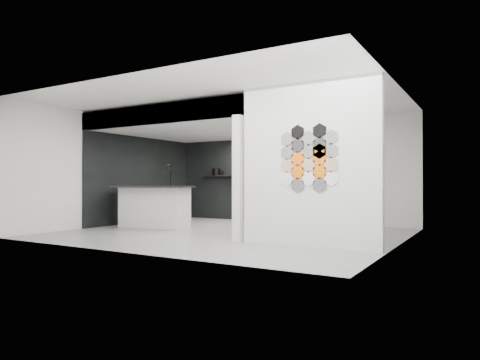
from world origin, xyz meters
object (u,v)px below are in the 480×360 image
(partition_panel, at_px, (309,165))
(glass_vase, at_px, (289,172))
(wall_basin, at_px, (143,192))
(stockpot, at_px, (216,172))
(bottle_dark, at_px, (238,172))
(kettle, at_px, (279,171))
(kitchen_island, at_px, (154,206))
(glass_bowl, at_px, (289,172))
(utensil_cup, at_px, (222,173))

(partition_panel, bearing_deg, glass_vase, 118.23)
(wall_basin, bearing_deg, stockpot, 64.06)
(bottle_dark, bearing_deg, kettle, 0.00)
(wall_basin, xyz_separation_m, kitchen_island, (1.03, -0.71, -0.33))
(kitchen_island, relative_size, glass_bowl, 12.93)
(wall_basin, relative_size, kitchen_island, 0.30)
(partition_panel, height_order, bottle_dark, partition_panel)
(kitchen_island, distance_m, stockpot, 2.92)
(wall_basin, relative_size, stockpot, 2.49)
(glass_vase, distance_m, bottle_dark, 1.62)
(kitchen_island, relative_size, utensil_cup, 19.00)
(stockpot, distance_m, utensil_cup, 0.22)
(partition_panel, xyz_separation_m, utensil_cup, (-4.24, 3.87, -0.03))
(kettle, height_order, glass_vase, kettle)
(kettle, xyz_separation_m, bottle_dark, (-1.31, 0.00, -0.01))
(wall_basin, xyz_separation_m, stockpot, (1.00, 2.07, 0.57))
(kettle, distance_m, bottle_dark, 1.31)
(wall_basin, distance_m, kitchen_island, 1.30)
(partition_panel, bearing_deg, stockpot, 139.09)
(utensil_cup, bearing_deg, kitchen_island, -93.86)
(partition_panel, distance_m, bottle_dark, 5.35)
(kettle, xyz_separation_m, utensil_cup, (-1.86, 0.00, -0.03))
(wall_basin, relative_size, kettle, 3.01)
(kitchen_island, xyz_separation_m, glass_vase, (2.36, 2.78, 0.86))
(kitchen_island, distance_m, bottle_dark, 3.00)
(glass_bowl, height_order, glass_vase, glass_vase)
(wall_basin, distance_m, kettle, 3.75)
(partition_panel, relative_size, glass_vase, 21.30)
(bottle_dark, bearing_deg, partition_panel, -46.29)
(glass_bowl, bearing_deg, utensil_cup, 180.00)
(wall_basin, bearing_deg, utensil_cup, 59.39)
(wall_basin, distance_m, glass_bowl, 4.00)
(partition_panel, relative_size, bottle_dark, 18.88)
(kitchen_island, relative_size, stockpot, 8.37)
(partition_panel, xyz_separation_m, kettle, (-2.39, 3.87, 0.00))
(partition_panel, xyz_separation_m, glass_vase, (-2.08, 3.87, -0.01))
(bottle_dark, bearing_deg, glass_bowl, 0.00)
(partition_panel, distance_m, glass_bowl, 4.39)
(stockpot, height_order, kettle, stockpot)
(glass_bowl, relative_size, bottle_dark, 1.05)
(partition_panel, bearing_deg, kitchen_island, 166.21)
(kitchen_island, distance_m, glass_vase, 3.74)
(kitchen_island, height_order, stockpot, kitchen_island)
(partition_panel, relative_size, glass_bowl, 17.93)
(glass_bowl, xyz_separation_m, utensil_cup, (-2.17, 0.00, -0.00))
(partition_panel, distance_m, kitchen_island, 4.65)
(wall_basin, bearing_deg, kettle, 33.85)
(stockpot, height_order, bottle_dark, stockpot)
(kettle, relative_size, glass_vase, 1.52)
(glass_bowl, xyz_separation_m, glass_vase, (0.00, 0.00, 0.01))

